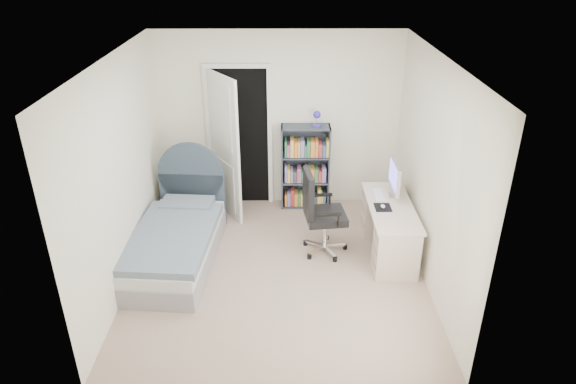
{
  "coord_description": "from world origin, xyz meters",
  "views": [
    {
      "loc": [
        0.08,
        -5.08,
        3.56
      ],
      "look_at": [
        0.12,
        0.08,
        1.0
      ],
      "focal_mm": 32.0,
      "sensor_mm": 36.0,
      "label": 1
    }
  ],
  "objects_px": {
    "desk": "(389,226)",
    "floor_lamp": "(220,166)",
    "bookcase": "(306,169)",
    "bed": "(177,239)",
    "office_chair": "(319,209)",
    "nightstand": "(181,181)"
  },
  "relations": [
    {
      "from": "nightstand",
      "to": "desk",
      "type": "xyz_separation_m",
      "value": [
        2.78,
        -1.19,
        -0.07
      ]
    },
    {
      "from": "bed",
      "to": "nightstand",
      "type": "xyz_separation_m",
      "value": [
        -0.18,
        1.32,
        0.16
      ]
    },
    {
      "from": "nightstand",
      "to": "bookcase",
      "type": "distance_m",
      "value": 1.8
    },
    {
      "from": "nightstand",
      "to": "desk",
      "type": "relative_size",
      "value": 0.48
    },
    {
      "from": "bookcase",
      "to": "office_chair",
      "type": "distance_m",
      "value": 1.26
    },
    {
      "from": "bed",
      "to": "desk",
      "type": "relative_size",
      "value": 1.48
    },
    {
      "from": "desk",
      "to": "floor_lamp",
      "type": "bearing_deg",
      "value": 150.5
    },
    {
      "from": "bookcase",
      "to": "floor_lamp",
      "type": "bearing_deg",
      "value": -179.59
    },
    {
      "from": "floor_lamp",
      "to": "desk",
      "type": "height_order",
      "value": "floor_lamp"
    },
    {
      "from": "bed",
      "to": "floor_lamp",
      "type": "relative_size",
      "value": 1.29
    },
    {
      "from": "floor_lamp",
      "to": "office_chair",
      "type": "xyz_separation_m",
      "value": [
        1.34,
        -1.24,
        -0.03
      ]
    },
    {
      "from": "bed",
      "to": "desk",
      "type": "bearing_deg",
      "value": 2.86
    },
    {
      "from": "floor_lamp",
      "to": "desk",
      "type": "bearing_deg",
      "value": -29.5
    },
    {
      "from": "nightstand",
      "to": "bookcase",
      "type": "relative_size",
      "value": 0.45
    },
    {
      "from": "bookcase",
      "to": "desk",
      "type": "distance_m",
      "value": 1.61
    },
    {
      "from": "bookcase",
      "to": "desk",
      "type": "bearing_deg",
      "value": -51.98
    },
    {
      "from": "bookcase",
      "to": "office_chair",
      "type": "xyz_separation_m",
      "value": [
        0.11,
        -1.25,
        0.02
      ]
    },
    {
      "from": "bed",
      "to": "bookcase",
      "type": "height_order",
      "value": "bookcase"
    },
    {
      "from": "floor_lamp",
      "to": "bookcase",
      "type": "xyz_separation_m",
      "value": [
        1.23,
        0.01,
        -0.06
      ]
    },
    {
      "from": "bed",
      "to": "desk",
      "type": "xyz_separation_m",
      "value": [
        2.6,
        0.13,
        0.09
      ]
    },
    {
      "from": "bed",
      "to": "bookcase",
      "type": "xyz_separation_m",
      "value": [
        1.61,
        1.39,
        0.31
      ]
    },
    {
      "from": "nightstand",
      "to": "desk",
      "type": "height_order",
      "value": "desk"
    }
  ]
}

